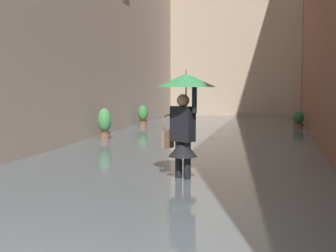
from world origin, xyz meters
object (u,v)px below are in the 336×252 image
Objects in this scene: potted_plant_far_left at (298,121)px; potted_plant_mid_right at (143,117)px; potted_plant_far_right at (105,125)px; person_wading at (184,106)px.

potted_plant_mid_right is at bearing 8.98° from potted_plant_far_left.
potted_plant_far_left is 7.52m from potted_plant_far_right.
potted_plant_far_left is 0.71× the size of potted_plant_far_right.
person_wading is 2.15× the size of potted_plant_mid_right.
potted_plant_mid_right is (3.37, -9.10, -0.90)m from person_wading.
potted_plant_far_right is at bearing -56.24° from person_wading.
potted_plant_mid_right is 4.15m from potted_plant_far_right.
potted_plant_far_right is (5.58, 5.04, 0.20)m from potted_plant_far_left.
person_wading reaches higher than potted_plant_far_left.
potted_plant_mid_right is (5.63, 0.89, 0.11)m from potted_plant_far_left.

